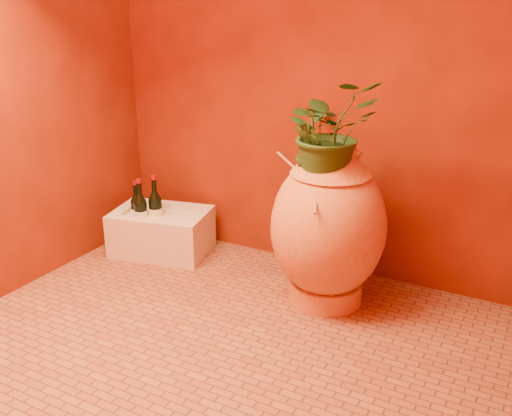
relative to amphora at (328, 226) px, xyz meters
The scene contains 10 objects.
floor 0.79m from the amphora, 114.73° to the right, with size 2.50×2.50×0.00m, color brown.
wall_back 0.96m from the amphora, 125.82° to the left, with size 2.50×0.02×2.50m, color #531804.
amphora is the anchor object (origin of this frame).
stone_basin 1.17m from the amphora, behind, with size 0.65×0.52×0.27m.
wine_bottle_a 1.24m from the amphora, behind, with size 0.08×0.08×0.34m.
wine_bottle_b 1.31m from the amphora, behind, with size 0.07×0.07×0.30m.
wine_bottle_c 1.17m from the amphora, behind, with size 0.09×0.09×0.35m.
wall_tap 0.60m from the amphora, 119.46° to the left, with size 0.06×0.14×0.15m.
plant_main 0.50m from the amphora, 99.10° to the right, with size 0.45×0.39×0.50m, color #1D3F16.
plant_side 0.40m from the amphora, 134.10° to the right, with size 0.19×0.15×0.35m, color #1D3F16.
Camera 1 is at (1.24, -1.92, 1.51)m, focal length 40.00 mm.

